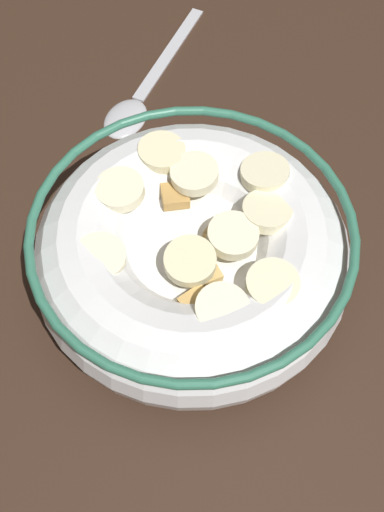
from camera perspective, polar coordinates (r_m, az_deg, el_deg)
name	(u,v)px	position (r cm, az deg, el deg)	size (l,w,h in cm)	color
ground_plane	(192,287)	(45.30, 0.00, -2.65)	(101.34, 101.34, 2.00)	#332116
cereal_bowl	(192,253)	(41.52, 0.03, 0.29)	(19.87, 19.87, 6.55)	white
spoon	(138,96)	(54.43, -4.63, 13.49)	(12.37, 13.39, 0.80)	#B7B7BC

